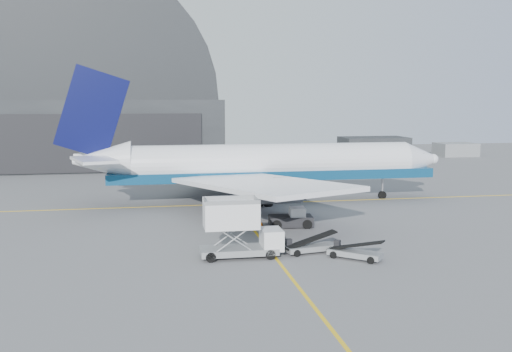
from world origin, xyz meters
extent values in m
plane|color=#565659|center=(0.00, 0.00, 0.00)|extent=(200.00, 200.00, 0.00)
cube|color=gold|center=(0.00, 20.00, 0.01)|extent=(80.00, 0.25, 0.02)
cube|color=gold|center=(0.00, -2.00, 0.01)|extent=(0.25, 40.00, 0.02)
cube|color=black|center=(-22.00, 65.00, 6.00)|extent=(50.00, 28.00, 12.00)
cube|color=black|center=(-22.00, 50.90, 5.00)|extent=(42.00, 0.40, 9.50)
cube|color=black|center=(38.00, 72.00, 0.00)|extent=(14.00, 8.00, 4.00)
cube|color=gray|center=(55.00, 68.00, 0.00)|extent=(8.00, 6.00, 2.80)
cylinder|color=white|center=(4.89, 20.61, 4.72)|extent=(32.70, 4.36, 4.36)
cone|color=white|center=(23.24, 20.61, 4.72)|extent=(4.00, 4.36, 4.36)
sphere|color=white|center=(25.05, 20.61, 4.72)|extent=(1.27, 1.27, 1.27)
cone|color=white|center=(-14.64, 20.61, 5.27)|extent=(6.36, 4.36, 4.36)
cube|color=black|center=(22.15, 20.61, 5.27)|extent=(2.36, 2.00, 0.64)
cube|color=navy|center=(4.89, 20.61, 3.32)|extent=(38.15, 4.41, 1.09)
cube|color=white|center=(1.25, 9.71, 3.82)|extent=(16.75, 22.27, 1.33)
cube|color=white|center=(1.25, 31.51, 3.82)|extent=(16.75, 22.27, 1.33)
cube|color=white|center=(-15.10, 16.52, 5.81)|extent=(5.56, 7.60, 0.32)
cube|color=white|center=(-15.10, 24.70, 5.81)|extent=(5.56, 7.60, 0.32)
cube|color=#070A38|center=(-15.55, 20.61, 10.63)|extent=(8.42, 0.45, 10.46)
cylinder|color=gray|center=(3.98, 13.34, 2.36)|extent=(4.72, 2.45, 2.45)
cylinder|color=gray|center=(3.98, 27.88, 2.36)|extent=(4.72, 2.45, 2.45)
cylinder|color=#A5A5AA|center=(18.51, 20.61, 1.27)|extent=(0.25, 0.25, 2.54)
cylinder|color=black|center=(18.51, 20.61, 0.41)|extent=(1.00, 0.32, 1.00)
cylinder|color=black|center=(3.07, 17.70, 0.50)|extent=(1.18, 0.41, 1.18)
cylinder|color=black|center=(3.07, 23.52, 0.50)|extent=(1.18, 0.41, 1.18)
cube|color=gray|center=(-2.74, -2.32, 0.54)|extent=(5.91, 2.40, 0.49)
cube|color=silver|center=(-0.18, -2.34, 1.33)|extent=(1.59, 2.27, 1.57)
cube|color=black|center=(0.55, -2.34, 1.57)|extent=(0.09, 1.87, 0.88)
cube|color=silver|center=(-3.33, -2.32, 3.34)|extent=(4.14, 2.48, 1.96)
cylinder|color=black|center=(-0.48, -3.37, 0.39)|extent=(0.79, 0.30, 0.79)
cylinder|color=black|center=(-0.47, -1.30, 0.39)|extent=(0.79, 0.30, 0.79)
cylinder|color=black|center=(-5.00, -3.34, 0.39)|extent=(0.79, 0.30, 0.79)
cylinder|color=black|center=(-4.99, -1.27, 0.39)|extent=(0.79, 0.30, 0.79)
cube|color=black|center=(3.72, 7.38, 0.56)|extent=(4.33, 2.70, 0.92)
cube|color=silver|center=(4.33, 7.31, 1.38)|extent=(1.63, 2.00, 0.92)
cylinder|color=black|center=(5.03, 6.20, 0.41)|extent=(0.96, 0.46, 0.92)
cylinder|color=black|center=(5.26, 8.24, 0.41)|extent=(0.96, 0.46, 0.92)
cylinder|color=black|center=(2.18, 6.52, 0.41)|extent=(0.96, 0.46, 0.92)
cylinder|color=black|center=(2.41, 8.56, 0.41)|extent=(0.96, 0.46, 0.92)
cube|color=gray|center=(3.03, -2.08, 0.41)|extent=(4.24, 2.07, 0.41)
cube|color=black|center=(3.03, -2.08, 1.06)|extent=(4.42, 1.67, 1.18)
cube|color=black|center=(1.30, -1.87, 0.88)|extent=(0.52, 0.44, 0.55)
cylinder|color=black|center=(4.59, -2.45, 0.28)|extent=(0.59, 0.32, 0.55)
cylinder|color=black|center=(4.37, -1.18, 0.28)|extent=(0.59, 0.32, 0.55)
cylinder|color=black|center=(1.69, -2.97, 0.28)|extent=(0.59, 0.32, 0.55)
cylinder|color=black|center=(1.46, -1.70, 0.28)|extent=(0.59, 0.32, 0.55)
cube|color=gray|center=(5.88, -4.37, 0.42)|extent=(4.00, 3.71, 0.42)
cube|color=black|center=(5.88, -4.37, 1.07)|extent=(3.90, 3.53, 1.18)
cube|color=black|center=(4.94, -2.90, 0.88)|extent=(0.59, 0.58, 0.56)
cylinder|color=black|center=(6.58, -5.83, 0.28)|extent=(0.57, 0.54, 0.56)
cylinder|color=black|center=(7.42, -4.85, 0.28)|extent=(0.57, 0.54, 0.56)
cylinder|color=black|center=(4.33, -3.90, 0.28)|extent=(0.57, 0.54, 0.56)
cylinder|color=black|center=(5.18, -2.92, 0.28)|extent=(0.57, 0.54, 0.56)
cube|color=#ED6107|center=(1.01, 7.96, 0.01)|extent=(0.31, 0.31, 0.03)
cone|color=#ED6107|center=(1.01, 7.96, 0.23)|extent=(0.31, 0.31, 0.45)
camera|label=1|loc=(-9.04, -44.41, 12.01)|focal=40.00mm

